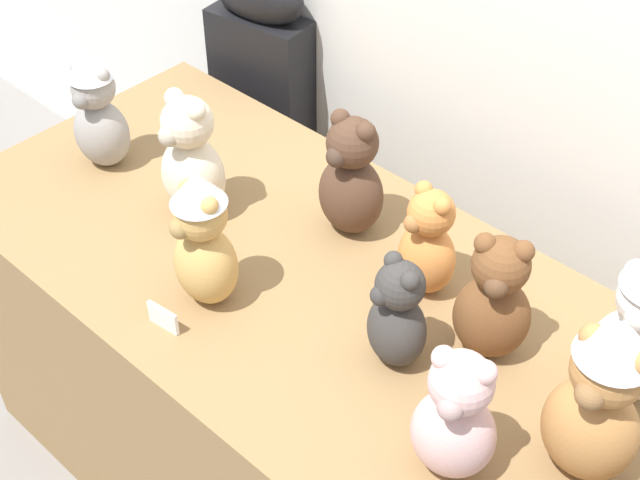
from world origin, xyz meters
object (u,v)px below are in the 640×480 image
(teddy_bear_caramel, at_px, (599,400))
(teddy_bear_blush, at_px, (455,418))
(display_table, at_px, (320,409))
(teddy_bear_charcoal, at_px, (397,316))
(teddy_bear_cream, at_px, (191,159))
(teddy_bear_snow, at_px, (640,328))
(teddy_bear_chestnut, at_px, (494,301))
(teddy_bear_cocoa, at_px, (351,179))
(teddy_bear_honey, at_px, (203,240))
(instrument_case, at_px, (265,141))
(teddy_bear_ginger, at_px, (428,244))
(teddy_bear_ash, at_px, (97,111))

(teddy_bear_caramel, bearing_deg, teddy_bear_blush, -137.55)
(display_table, bearing_deg, teddy_bear_charcoal, -11.18)
(teddy_bear_cream, height_order, teddy_bear_snow, teddy_bear_snow)
(teddy_bear_chestnut, xyz_separation_m, teddy_bear_cocoa, (-0.41, 0.09, 0.00))
(teddy_bear_honey, bearing_deg, display_table, 58.31)
(instrument_case, bearing_deg, teddy_bear_cream, -64.94)
(teddy_bear_blush, xyz_separation_m, teddy_bear_honey, (-0.58, -0.00, 0.02))
(teddy_bear_ginger, height_order, teddy_bear_caramel, teddy_bear_caramel)
(teddy_bear_caramel, bearing_deg, teddy_bear_snow, 97.52)
(instrument_case, distance_m, teddy_bear_snow, 1.36)
(instrument_case, distance_m, teddy_bear_honey, 0.96)
(teddy_bear_ash, relative_size, teddy_bear_chestnut, 1.08)
(teddy_bear_blush, height_order, teddy_bear_chestnut, teddy_bear_chestnut)
(instrument_case, height_order, teddy_bear_ginger, instrument_case)
(display_table, bearing_deg, teddy_bear_ginger, 42.42)
(teddy_bear_ash, bearing_deg, teddy_bear_chestnut, -7.80)
(teddy_bear_cream, bearing_deg, teddy_bear_caramel, 1.30)
(teddy_bear_cream, bearing_deg, teddy_bear_cocoa, 34.36)
(teddy_bear_cocoa, bearing_deg, teddy_bear_ginger, -8.31)
(teddy_bear_honey, bearing_deg, teddy_bear_charcoal, 26.59)
(teddy_bear_ginger, xyz_separation_m, teddy_bear_honey, (-0.29, -0.31, 0.04))
(teddy_bear_honey, distance_m, teddy_bear_cocoa, 0.35)
(teddy_bear_blush, distance_m, teddy_bear_chestnut, 0.27)
(teddy_bear_snow, distance_m, teddy_bear_charcoal, 0.40)
(teddy_bear_chestnut, height_order, teddy_bear_honey, teddy_bear_honey)
(teddy_bear_cream, distance_m, teddy_bear_honey, 0.27)
(teddy_bear_cream, bearing_deg, teddy_bear_ash, -172.37)
(teddy_bear_blush, height_order, teddy_bear_cocoa, teddy_bear_cocoa)
(instrument_case, xyz_separation_m, teddy_bear_honey, (0.55, -0.68, 0.40))
(teddy_bear_blush, bearing_deg, teddy_bear_charcoal, 133.63)
(teddy_bear_cream, bearing_deg, teddy_bear_honey, -34.31)
(teddy_bear_cream, distance_m, teddy_bear_chestnut, 0.70)
(teddy_bear_ash, bearing_deg, teddy_bear_charcoal, -15.41)
(teddy_bear_charcoal, xyz_separation_m, teddy_bear_caramel, (0.37, 0.03, 0.06))
(display_table, height_order, teddy_bear_ginger, teddy_bear_ginger)
(display_table, height_order, teddy_bear_honey, teddy_bear_honey)
(teddy_bear_snow, distance_m, teddy_bear_chestnut, 0.24)
(teddy_bear_blush, bearing_deg, teddy_bear_ash, 156.49)
(instrument_case, relative_size, teddy_bear_caramel, 3.16)
(instrument_case, distance_m, teddy_bear_chestnut, 1.17)
(teddy_bear_charcoal, distance_m, teddy_bear_caramel, 0.37)
(teddy_bear_snow, bearing_deg, teddy_bear_honey, -159.27)
(teddy_bear_blush, xyz_separation_m, teddy_bear_cocoa, (-0.51, 0.34, 0.01))
(teddy_bear_ginger, height_order, teddy_bear_charcoal, teddy_bear_ginger)
(display_table, xyz_separation_m, teddy_bear_snow, (0.56, 0.17, 0.55))
(teddy_bear_cream, bearing_deg, teddy_bear_charcoal, -1.59)
(teddy_bear_chestnut, xyz_separation_m, teddy_bear_honey, (-0.48, -0.25, 0.02))
(display_table, relative_size, teddy_bear_ginger, 7.11)
(teddy_bear_snow, xyz_separation_m, teddy_bear_blush, (-0.13, -0.33, -0.03))
(display_table, distance_m, instrument_case, 0.87)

